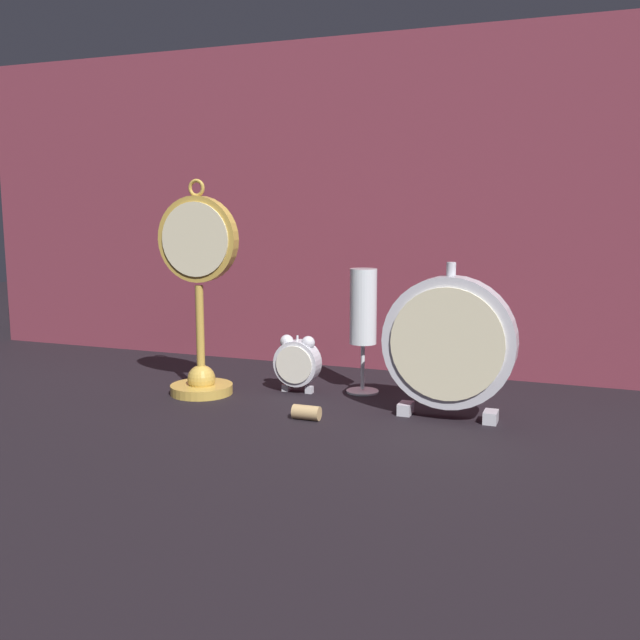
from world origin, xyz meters
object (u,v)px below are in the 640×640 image
alarm_clock_twin_bell (297,361)px  wine_cork (306,412)px  mantel_clock_silver (449,343)px  pocket_watch_on_stand (199,300)px  champagne_flute (363,315)px

alarm_clock_twin_bell → wine_cork: size_ratio=2.38×
alarm_clock_twin_bell → mantel_clock_silver: size_ratio=0.42×
pocket_watch_on_stand → wine_cork: pocket_watch_on_stand is taller
wine_cork → champagne_flute: bearing=80.7°
pocket_watch_on_stand → mantel_clock_silver: 0.43m
pocket_watch_on_stand → alarm_clock_twin_bell: bearing=24.1°
alarm_clock_twin_bell → wine_cork: 0.17m
mantel_clock_silver → champagne_flute: size_ratio=1.10×
alarm_clock_twin_bell → wine_cork: (0.08, -0.15, -0.04)m
champagne_flute → wine_cork: 0.23m
alarm_clock_twin_bell → wine_cork: bearing=-62.8°
pocket_watch_on_stand → wine_cork: (0.23, -0.08, -0.15)m
mantel_clock_silver → champagne_flute: mantel_clock_silver is taller
mantel_clock_silver → champagne_flute: (-0.17, 0.11, 0.02)m
pocket_watch_on_stand → champagne_flute: bearing=22.7°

